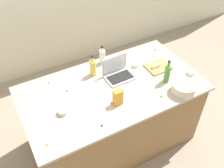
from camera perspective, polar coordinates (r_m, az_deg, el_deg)
The scene contains 22 objects.
ground_plane at distance 3.40m, azimuth 0.00°, elevation -11.92°, with size 12.00×12.00×0.00m, color gray.
island_counter at distance 3.05m, azimuth 0.00°, elevation -6.95°, with size 1.92×1.05×0.90m.
laptop at distance 2.84m, azimuth 1.31°, elevation 2.49°, with size 0.31×0.24×0.22m.
mixing_bowl_large at distance 2.74m, azimuth 15.54°, elevation -0.82°, with size 0.25×0.25×0.11m.
bottle_olive at distance 2.79m, azimuth 12.09°, elevation 2.30°, with size 0.06×0.06×0.27m.
bottle_oil at distance 2.83m, azimuth -4.25°, elevation 3.69°, with size 0.07×0.07×0.25m.
bottle_vinegar at distance 3.00m, azimuth -2.16°, elevation 6.12°, with size 0.07×0.07×0.23m.
cutting_board at distance 3.02m, azimuth 10.13°, elevation 3.74°, with size 0.27×0.22×0.02m, color #AD7F4C.
butter_stick_left at distance 2.99m, azimuth 9.71°, elevation 3.97°, with size 0.11×0.04×0.04m, color #F4E58C.
ramekin_small at distance 2.50m, azimuth -10.87°, elevation -6.02°, with size 0.09×0.09×0.05m, color beige.
ramekin_medium at distance 3.00m, azimuth 5.25°, elevation 4.22°, with size 0.08×0.08×0.04m, color white.
ramekin_wide at distance 3.01m, azimuth 17.04°, elevation 2.46°, with size 0.09×0.09×0.04m, color white.
candy_bag at distance 2.50m, azimuth 1.31°, elevation -2.94°, with size 0.09×0.06×0.17m, color gold.
candy_0 at distance 2.37m, azimuth -2.20°, elevation -9.08°, with size 0.02×0.02×0.02m, color #CC3399.
candy_1 at distance 2.68m, azimuth 2.52°, elevation -1.41°, with size 0.02×0.02×0.02m, color #CC3399.
candy_2 at distance 2.72m, azimuth -9.96°, elevation -1.47°, with size 0.02×0.02×0.02m, color green.
candy_3 at distance 2.85m, azimuth -13.84°, elevation 0.28°, with size 0.01×0.01×0.01m, color #CC3399.
candy_4 at distance 3.30m, azimuth 9.55°, elevation 7.47°, with size 0.02×0.02×0.02m, color orange.
candy_5 at distance 2.32m, azimuth -14.16°, elevation -12.75°, with size 0.02×0.02×0.02m, color yellow.
candy_6 at distance 2.56m, azimuth -0.13°, elevation -4.14°, with size 0.01×0.01×0.01m, color red.
candy_7 at distance 2.67m, azimuth 10.87°, elevation -2.63°, with size 0.02×0.02×0.02m, color green.
candy_8 at distance 2.85m, azimuth 1.80°, elevation 1.74°, with size 0.02×0.02×0.02m, color orange.
Camera 1 is at (-0.96, -1.75, 2.76)m, focal length 41.40 mm.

